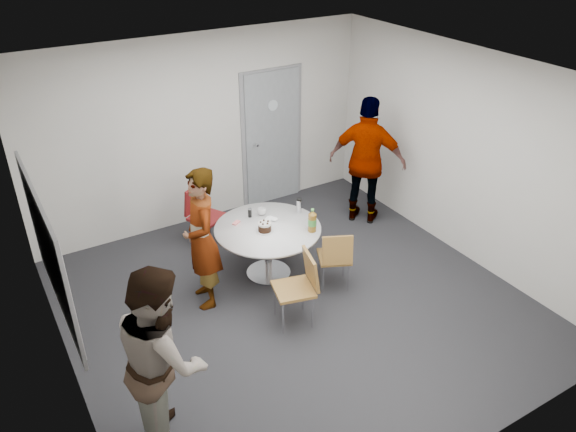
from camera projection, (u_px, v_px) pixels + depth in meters
floor at (296, 304)px, 6.64m from camera, size 5.00×5.00×0.00m
ceiling at (297, 78)px, 5.31m from camera, size 5.00×5.00×0.00m
wall_back at (203, 131)px, 7.84m from camera, size 5.00×0.00×5.00m
wall_left at (51, 274)px, 4.86m from camera, size 0.00×5.00×5.00m
wall_right at (464, 155)px, 7.09m from camera, size 0.00×5.00×5.00m
wall_front at (475, 342)px, 4.11m from camera, size 5.00×0.00×5.00m
door at (272, 138)px, 8.48m from camera, size 1.02×0.17×2.12m
whiteboard at (49, 252)px, 4.97m from camera, size 0.04×1.90×1.25m
table at (270, 234)px, 6.90m from camera, size 1.31×1.31×0.98m
chair_near_left at (301, 282)px, 6.13m from camera, size 0.54×0.51×0.87m
chair_near_right at (336, 255)px, 6.67m from camera, size 0.51×0.53×0.80m
chair_far at (202, 210)px, 7.56m from camera, size 0.56×0.58×0.86m
person_main at (202, 239)px, 6.29m from camera, size 0.50×0.68×1.70m
person_left at (163, 359)px, 4.59m from camera, size 0.80×0.96×1.79m
person_right at (367, 161)px, 7.94m from camera, size 1.06×1.13×1.88m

